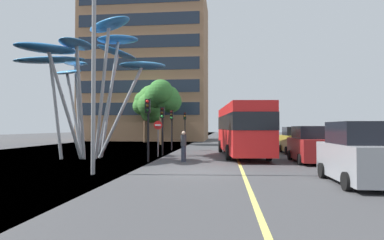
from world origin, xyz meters
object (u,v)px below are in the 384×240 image
(car_parked_near, at_px, (359,155))
(car_parked_mid, at_px, (311,145))
(red_bus, at_px, (242,127))
(no_entry_sign, at_px, (158,133))
(street_lamp, at_px, (102,45))
(traffic_light_kerb_far, at_px, (162,120))
(leaf_sculpture, at_px, (90,58))
(traffic_light_kerb_near, at_px, (148,116))
(traffic_light_opposite, at_px, (185,121))
(pedestrian, at_px, (184,146))
(car_parked_far, at_px, (296,141))
(traffic_light_island_mid, at_px, (172,121))

(car_parked_near, height_order, car_parked_mid, car_parked_near)
(red_bus, height_order, car_parked_mid, red_bus)
(no_entry_sign, bearing_deg, red_bus, 10.16)
(street_lamp, bearing_deg, traffic_light_kerb_far, 85.18)
(red_bus, xyz_separation_m, no_entry_sign, (-5.74, -1.03, -0.38))
(traffic_light_kerb_far, xyz_separation_m, car_parked_mid, (9.33, -3.69, -1.52))
(leaf_sculpture, relative_size, traffic_light_kerb_near, 2.82)
(traffic_light_kerb_near, bearing_deg, car_parked_mid, 4.04)
(traffic_light_kerb_far, height_order, car_parked_near, traffic_light_kerb_far)
(traffic_light_opposite, relative_size, pedestrian, 2.04)
(leaf_sculpture, height_order, car_parked_mid, leaf_sculpture)
(pedestrian, distance_m, no_entry_sign, 3.86)
(traffic_light_kerb_far, xyz_separation_m, car_parked_far, (9.83, 2.77, -1.53))
(traffic_light_opposite, bearing_deg, car_parked_near, -68.42)
(red_bus, bearing_deg, traffic_light_kerb_far, -177.87)
(traffic_light_kerb_near, xyz_separation_m, street_lamp, (-0.79, -5.05, 2.90))
(traffic_light_opposite, relative_size, car_parked_far, 0.92)
(red_bus, distance_m, no_entry_sign, 5.84)
(pedestrian, bearing_deg, red_bus, 49.19)
(traffic_light_kerb_far, relative_size, car_parked_far, 0.87)
(traffic_light_opposite, distance_m, no_entry_sign, 13.02)
(car_parked_far, relative_size, no_entry_sign, 1.61)
(leaf_sculpture, distance_m, traffic_light_island_mid, 9.37)
(car_parked_mid, relative_size, car_parked_far, 1.12)
(red_bus, bearing_deg, car_parked_far, 31.21)
(traffic_light_island_mid, bearing_deg, street_lamp, -92.53)
(traffic_light_island_mid, height_order, street_lamp, street_lamp)
(red_bus, xyz_separation_m, car_parked_near, (3.56, -10.94, -1.00))
(no_entry_sign, bearing_deg, traffic_light_island_mid, 90.22)
(car_parked_mid, height_order, street_lamp, street_lamp)
(leaf_sculpture, bearing_deg, car_parked_near, -31.66)
(traffic_light_opposite, bearing_deg, pedestrian, -83.14)
(car_parked_far, xyz_separation_m, no_entry_sign, (-9.96, -3.59, 0.68))
(traffic_light_island_mid, bearing_deg, pedestrian, -76.11)
(traffic_light_kerb_near, bearing_deg, street_lamp, -98.93)
(traffic_light_opposite, relative_size, street_lamp, 0.41)
(traffic_light_kerb_far, bearing_deg, red_bus, 2.13)
(traffic_light_kerb_far, height_order, traffic_light_opposite, traffic_light_opposite)
(car_parked_near, bearing_deg, car_parked_far, 87.16)
(car_parked_near, distance_m, car_parked_far, 13.52)
(traffic_light_island_mid, relative_size, traffic_light_opposite, 0.96)
(car_parked_near, height_order, no_entry_sign, no_entry_sign)
(red_bus, xyz_separation_m, car_parked_mid, (3.73, -3.89, -1.05))
(traffic_light_kerb_far, xyz_separation_m, car_parked_near, (9.16, -10.74, -1.47))
(traffic_light_kerb_near, xyz_separation_m, traffic_light_island_mid, (-0.16, 9.30, -0.11))
(car_parked_far, xyz_separation_m, street_lamp, (-10.62, -12.17, 4.57))
(traffic_light_kerb_near, relative_size, no_entry_sign, 1.48)
(car_parked_near, relative_size, car_parked_mid, 0.94)
(traffic_light_kerb_far, height_order, pedestrian, traffic_light_kerb_far)
(red_bus, height_order, pedestrian, red_bus)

